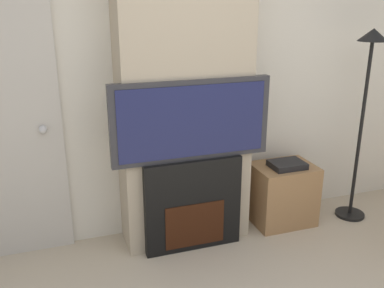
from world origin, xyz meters
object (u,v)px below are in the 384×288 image
at_px(floor_lamp, 366,87).
at_px(media_stand, 283,193).
at_px(fireplace, 192,204).
at_px(television, 192,121).

bearing_deg(floor_lamp, media_stand, 170.50).
relative_size(fireplace, floor_lamp, 0.46).
xyz_separation_m(television, floor_lamp, (1.52, 0.01, 0.14)).
height_order(television, media_stand, television).
bearing_deg(media_stand, television, -171.94).
height_order(fireplace, television, television).
bearing_deg(fireplace, media_stand, 7.93).
distance_m(television, floor_lamp, 1.52).
relative_size(fireplace, television, 0.64).
height_order(fireplace, media_stand, fireplace).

